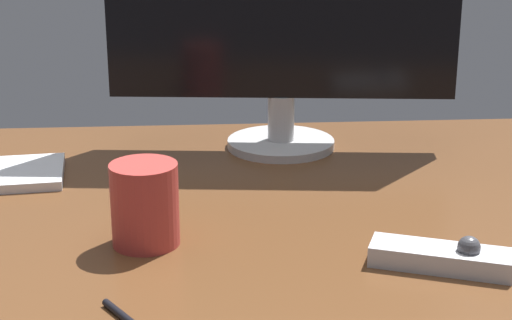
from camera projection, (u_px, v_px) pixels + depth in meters
desk at (203, 222)px, 108.96cm from camera, size 140.00×84.00×2.00cm
monitor at (284, 5)px, 128.69cm from camera, size 54.04×17.20×41.13cm
media_remote at (445, 257)px, 93.36cm from camera, size 16.24×10.03×4.09cm
coffee_mug at (147, 204)px, 98.46cm from camera, size 7.98×7.98×9.93cm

